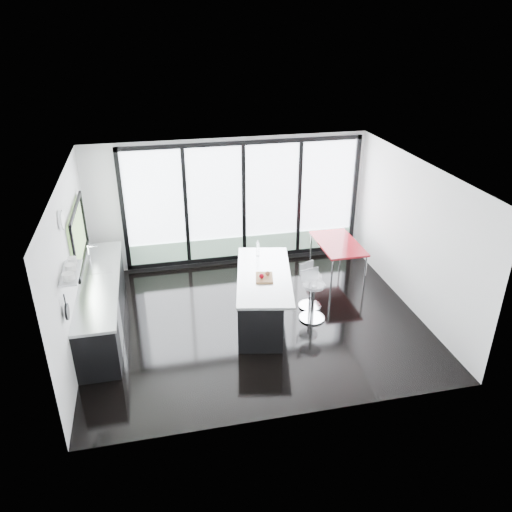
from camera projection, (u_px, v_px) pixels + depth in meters
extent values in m
cube|color=black|center=(254.00, 319.00, 9.20)|extent=(6.00, 5.00, 0.00)
cube|color=white|center=(254.00, 172.00, 7.97)|extent=(6.00, 5.00, 0.00)
cube|color=silver|center=(230.00, 202.00, 10.78)|extent=(6.00, 0.00, 2.80)
cube|color=white|center=(243.00, 202.00, 10.81)|extent=(5.00, 0.02, 2.50)
cube|color=gray|center=(244.00, 246.00, 11.23)|extent=(5.00, 0.02, 0.44)
cube|color=black|center=(186.00, 207.00, 10.53)|extent=(0.08, 0.04, 2.50)
cube|color=black|center=(244.00, 202.00, 10.77)|extent=(0.08, 0.04, 2.50)
cube|color=black|center=(299.00, 198.00, 11.01)|extent=(0.08, 0.04, 2.50)
cube|color=silver|center=(295.00, 333.00, 6.39)|extent=(6.00, 0.00, 2.80)
cube|color=silver|center=(72.00, 268.00, 8.01)|extent=(0.00, 5.00, 2.80)
cube|color=#6E9551|center=(77.00, 235.00, 8.71)|extent=(0.02, 1.60, 0.90)
cube|color=#AAADAF|center=(71.00, 273.00, 7.13)|extent=(0.25, 0.80, 0.03)
cylinder|color=white|center=(61.00, 220.00, 7.33)|extent=(0.04, 0.30, 0.30)
cylinder|color=black|center=(67.00, 312.00, 6.94)|extent=(0.03, 0.24, 0.24)
cube|color=silver|center=(413.00, 236.00, 9.16)|extent=(0.00, 5.00, 2.80)
cube|color=black|center=(102.00, 305.00, 8.84)|extent=(0.65, 3.20, 0.87)
cube|color=#AAADAF|center=(99.00, 282.00, 8.64)|extent=(0.69, 3.24, 0.05)
cube|color=#AAADAF|center=(100.00, 269.00, 9.08)|extent=(0.45, 0.48, 0.06)
cylinder|color=silver|center=(90.00, 258.00, 8.94)|extent=(0.02, 0.02, 0.44)
cube|color=#AAADAF|center=(120.00, 326.00, 8.26)|extent=(0.03, 0.60, 0.80)
cube|color=black|center=(259.00, 298.00, 9.07)|extent=(1.17, 2.28, 0.86)
cube|color=#AAADAF|center=(264.00, 276.00, 8.87)|extent=(1.38, 2.38, 0.05)
cube|color=#9C6D42|center=(264.00, 278.00, 8.72)|extent=(0.37, 0.45, 0.03)
sphere|color=#8C000C|center=(261.00, 276.00, 8.64)|extent=(0.11, 0.11, 0.09)
sphere|color=brown|center=(268.00, 273.00, 8.74)|extent=(0.10, 0.10, 0.08)
cylinder|color=silver|center=(258.00, 249.00, 9.46)|extent=(0.08, 0.08, 0.28)
cylinder|color=silver|center=(313.00, 301.00, 9.06)|extent=(0.56, 0.56, 0.75)
cylinder|color=silver|center=(311.00, 291.00, 9.46)|extent=(0.58, 0.58, 0.69)
cube|color=maroon|center=(337.00, 259.00, 10.59)|extent=(0.82, 1.43, 0.77)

